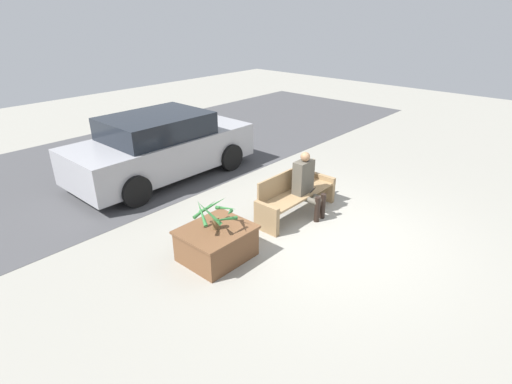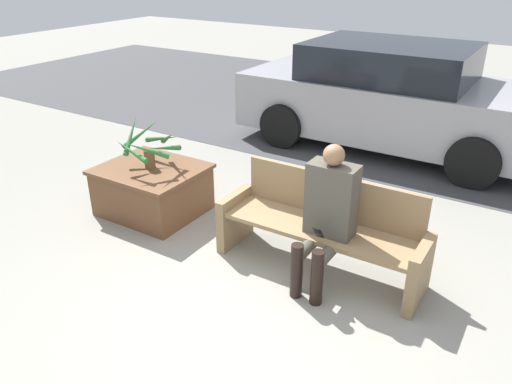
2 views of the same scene
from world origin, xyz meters
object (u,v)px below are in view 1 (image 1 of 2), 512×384
at_px(bench, 295,194).
at_px(planter_box, 216,242).
at_px(person_seated, 307,182).
at_px(potted_plant, 216,213).
at_px(parked_car, 161,146).

relative_size(bench, planter_box, 1.75).
height_order(person_seated, planter_box, person_seated).
bearing_deg(person_seated, potted_plant, 175.14).
bearing_deg(planter_box, potted_plant, 12.11).
height_order(bench, parked_car, parked_car).
height_order(planter_box, parked_car, parked_car).
xyz_separation_m(planter_box, potted_plant, (0.01, 0.00, 0.51)).
bearing_deg(potted_plant, person_seated, -4.86).
bearing_deg(parked_car, planter_box, -113.55).
height_order(bench, person_seated, person_seated).
bearing_deg(parked_car, potted_plant, -113.40).
xyz_separation_m(person_seated, planter_box, (-2.16, 0.18, -0.39)).
xyz_separation_m(bench, parked_car, (-0.54, 3.45, 0.33)).
xyz_separation_m(bench, person_seated, (0.11, -0.18, 0.27)).
distance_m(bench, planter_box, 2.05).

